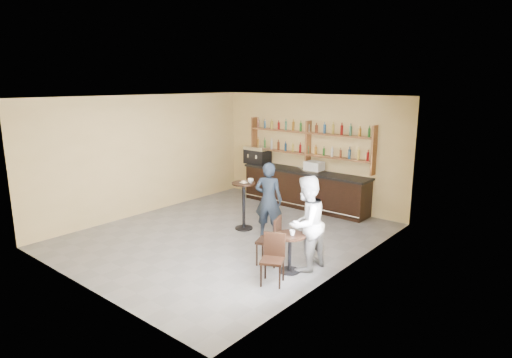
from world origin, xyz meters
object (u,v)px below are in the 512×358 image
Objects in this scene: pedestal_table at (244,206)px; chair_south at (272,260)px; man_main at (269,200)px; patron_second at (306,223)px; pastry_case at (314,167)px; cafe_table at (290,253)px; chair_west at (268,240)px; bar_counter at (305,189)px; espresso_machine at (257,155)px.

chair_south is (2.33, -1.89, -0.13)m from pedestal_table.
pedestal_table is 0.66× the size of man_main.
pastry_case is at bearing -146.43° from patron_second.
chair_west reaches higher than cafe_table.
man_main reaches higher than bar_counter.
espresso_machine is 0.77× the size of chair_west.
espresso_machine is at bearing -158.25° from chair_west.
patron_second is (0.10, 0.91, 0.46)m from chair_south.
pastry_case reaches higher than bar_counter.
man_main is (2.47, -2.59, -0.45)m from espresso_machine.
chair_south reaches higher than cafe_table.
patron_second is (0.70, 0.26, 0.43)m from chair_west.
man_main is 2.01m from cafe_table.
chair_west is (0.94, -1.20, -0.40)m from man_main.
espresso_machine is at bearing 135.80° from cafe_table.
pastry_case reaches higher than chair_west.
pastry_case is at bearing 116.27° from cafe_table.
espresso_machine is at bearing 180.00° from bar_counter.
patron_second is (1.63, -0.94, 0.03)m from man_main.
bar_counter is at bearing 88.17° from pedestal_table.
chair_west is at bearing 104.51° from man_main.
chair_south is at bearing -38.99° from pedestal_table.
patron_second is at bearing -66.03° from pastry_case.
man_main is 1.57m from chair_west.
espresso_machine reaches higher than pastry_case.
patron_second is at bearing 126.71° from man_main.
patron_second reaches higher than bar_counter.
espresso_machine is 6.04m from chair_south.
patron_second reaches higher than chair_south.
pastry_case is 4.09m from patron_second.
espresso_machine is (-1.75, 0.00, 0.80)m from bar_counter.
patron_second reaches higher than pastry_case.
pedestal_table is 2.64m from patron_second.
man_main is at bearing -47.47° from espresso_machine.
espresso_machine is at bearing 173.89° from pastry_case.
bar_counter is 2.22× the size of man_main.
bar_counter is 4.33× the size of chair_south.
espresso_machine is 5.16m from chair_west.
patron_second reaches higher than chair_west.
bar_counter is 7.84× the size of pastry_case.
chair_south is at bearing 106.25° from man_main.
pastry_case is 2.65m from man_main.
pastry_case reaches higher than chair_south.
chair_west is (-0.55, 0.05, 0.11)m from cafe_table.
bar_counter is at bearing 91.46° from chair_south.
espresso_machine is 5.43m from patron_second.
chair_south is 0.49× the size of patron_second.
bar_counter is 4.26m from patron_second.
chair_south is (2.25, -4.44, -0.08)m from bar_counter.
man_main is at bearing 139.97° from cafe_table.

